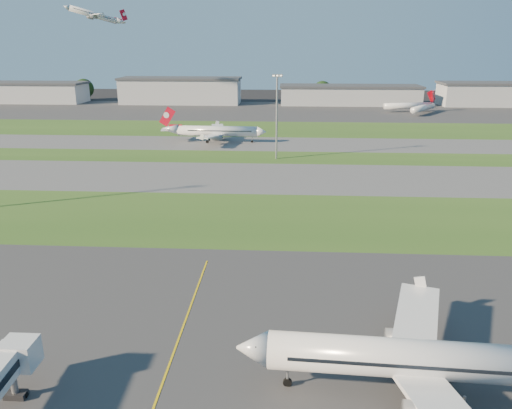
# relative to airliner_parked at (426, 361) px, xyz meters

# --- Properties ---
(ground) EXTENTS (700.00, 700.00, 0.00)m
(ground) POSITION_rel_airliner_parked_xyz_m (-32.24, 1.74, -4.25)
(ground) COLOR black
(ground) RESTS_ON ground
(apron_near) EXTENTS (300.00, 70.00, 0.01)m
(apron_near) POSITION_rel_airliner_parked_xyz_m (-32.24, 1.74, -4.24)
(apron_near) COLOR #333335
(apron_near) RESTS_ON ground
(grass_strip_a) EXTENTS (300.00, 34.00, 0.01)m
(grass_strip_a) POSITION_rel_airliner_parked_xyz_m (-32.24, 53.74, -4.24)
(grass_strip_a) COLOR #2D521B
(grass_strip_a) RESTS_ON ground
(taxiway_a) EXTENTS (300.00, 32.00, 0.01)m
(taxiway_a) POSITION_rel_airliner_parked_xyz_m (-32.24, 86.74, -4.24)
(taxiway_a) COLOR #515154
(taxiway_a) RESTS_ON ground
(grass_strip_b) EXTENTS (300.00, 18.00, 0.01)m
(grass_strip_b) POSITION_rel_airliner_parked_xyz_m (-32.24, 111.74, -4.24)
(grass_strip_b) COLOR #2D521B
(grass_strip_b) RESTS_ON ground
(taxiway_b) EXTENTS (300.00, 26.00, 0.01)m
(taxiway_b) POSITION_rel_airliner_parked_xyz_m (-32.24, 133.74, -4.24)
(taxiway_b) COLOR #515154
(taxiway_b) RESTS_ON ground
(grass_strip_c) EXTENTS (300.00, 40.00, 0.01)m
(grass_strip_c) POSITION_rel_airliner_parked_xyz_m (-32.24, 166.74, -4.24)
(grass_strip_c) COLOR #2D521B
(grass_strip_c) RESTS_ON ground
(apron_far) EXTENTS (400.00, 80.00, 0.01)m
(apron_far) POSITION_rel_airliner_parked_xyz_m (-32.24, 226.74, -4.24)
(apron_far) COLOR #333335
(apron_far) RESTS_ON ground
(yellow_line) EXTENTS (0.25, 60.00, 0.02)m
(yellow_line) POSITION_rel_airliner_parked_xyz_m (-27.24, 1.74, -4.25)
(yellow_line) COLOR gold
(yellow_line) RESTS_ON ground
(airliner_parked) EXTENTS (38.81, 32.87, 12.10)m
(airliner_parked) POSITION_rel_airliner_parked_xyz_m (0.00, 0.00, 0.00)
(airliner_parked) COLOR silver
(airliner_parked) RESTS_ON ground
(airliner_taxiing) EXTENTS (36.29, 30.77, 11.32)m
(airliner_taxiing) POSITION_rel_airliner_parked_xyz_m (-39.56, 136.17, -0.27)
(airliner_taxiing) COLOR silver
(airliner_taxiing) RESTS_ON ground
(airliner_departing) EXTENTS (25.40, 21.94, 9.05)m
(airliner_departing) POSITION_rel_airliner_parked_xyz_m (-112.00, 219.21, 43.85)
(airliner_departing) COLOR silver
(mini_jet_near) EXTENTS (17.93, 24.36, 9.48)m
(mini_jet_near) POSITION_rel_airliner_parked_xyz_m (55.52, 217.16, -0.97)
(mini_jet_near) COLOR silver
(mini_jet_near) RESTS_ON ground
(mini_jet_far) EXTENTS (28.19, 9.28, 9.48)m
(mini_jet_far) POSITION_rel_airliner_parked_xyz_m (49.60, 225.47, -0.97)
(mini_jet_far) COLOR silver
(mini_jet_far) RESTS_ON ground
(light_mast_centre) EXTENTS (3.20, 0.70, 25.80)m
(light_mast_centre) POSITION_rel_airliner_parked_xyz_m (-17.24, 109.74, 10.56)
(light_mast_centre) COLOR gray
(light_mast_centre) RESTS_ON ground
(hangar_far_west) EXTENTS (91.80, 23.00, 12.20)m
(hangar_far_west) POSITION_rel_airliner_parked_xyz_m (-182.24, 256.74, 1.89)
(hangar_far_west) COLOR #919398
(hangar_far_west) RESTS_ON ground
(hangar_west) EXTENTS (71.40, 23.00, 15.20)m
(hangar_west) POSITION_rel_airliner_parked_xyz_m (-77.24, 256.74, 3.39)
(hangar_west) COLOR #919398
(hangar_west) RESTS_ON ground
(hangar_east) EXTENTS (81.60, 23.00, 11.20)m
(hangar_east) POSITION_rel_airliner_parked_xyz_m (22.76, 256.74, 1.39)
(hangar_east) COLOR #919398
(hangar_east) RESTS_ON ground
(tree_west) EXTENTS (12.10, 12.10, 13.20)m
(tree_west) POSITION_rel_airliner_parked_xyz_m (-142.24, 271.74, 2.89)
(tree_west) COLOR black
(tree_west) RESTS_ON ground
(tree_mid_west) EXTENTS (9.90, 9.90, 10.80)m
(tree_mid_west) POSITION_rel_airliner_parked_xyz_m (-52.24, 267.74, 1.59)
(tree_mid_west) COLOR black
(tree_mid_west) RESTS_ON ground
(tree_mid_east) EXTENTS (11.55, 11.55, 12.60)m
(tree_mid_east) POSITION_rel_airliner_parked_xyz_m (7.76, 270.74, 2.56)
(tree_mid_east) COLOR black
(tree_mid_east) RESTS_ON ground
(tree_east) EXTENTS (10.45, 10.45, 11.40)m
(tree_east) POSITION_rel_airliner_parked_xyz_m (82.76, 268.74, 1.91)
(tree_east) COLOR black
(tree_east) RESTS_ON ground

